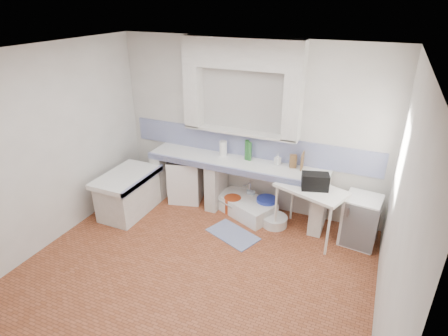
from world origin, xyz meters
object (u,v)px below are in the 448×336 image
at_px(sink, 245,207).
at_px(side_table, 309,212).
at_px(stove, 186,179).
at_px(fridge, 360,220).

distance_m(sink, side_table, 1.15).
height_order(stove, side_table, stove).
height_order(stove, sink, stove).
distance_m(stove, fridge, 2.96).
bearing_deg(fridge, side_table, -162.39).
distance_m(stove, side_table, 2.25).
bearing_deg(side_table, stove, -166.75).
relative_size(sink, fridge, 1.34).
relative_size(stove, side_table, 0.79).
xyz_separation_m(stove, side_table, (2.23, -0.25, 0.02)).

